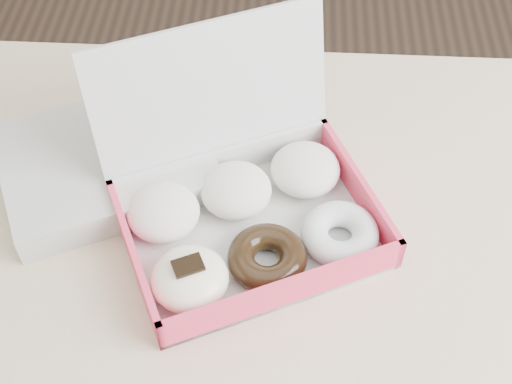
{
  "coord_description": "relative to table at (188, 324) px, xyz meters",
  "views": [
    {
      "loc": [
        0.1,
        -0.4,
        1.4
      ],
      "look_at": [
        0.07,
        0.08,
        0.82
      ],
      "focal_mm": 50.0,
      "sensor_mm": 36.0,
      "label": 1
    }
  ],
  "objects": [
    {
      "name": "table",
      "position": [
        0.0,
        0.0,
        0.0
      ],
      "size": [
        1.2,
        0.8,
        0.75
      ],
      "color": "tan",
      "rests_on": "ground"
    },
    {
      "name": "donut_box",
      "position": [
        0.06,
        0.09,
        0.11
      ],
      "size": [
        0.35,
        0.33,
        0.2
      ],
      "rotation": [
        0.0,
        0.0,
        0.43
      ],
      "color": "silver",
      "rests_on": "table"
    },
    {
      "name": "newspapers",
      "position": [
        -0.11,
        0.16,
        0.1
      ],
      "size": [
        0.3,
        0.27,
        0.04
      ],
      "primitive_type": "cube",
      "rotation": [
        0.0,
        0.0,
        0.44
      ],
      "color": "beige",
      "rests_on": "table"
    }
  ]
}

